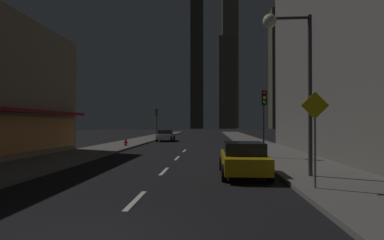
{
  "coord_description": "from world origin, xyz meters",
  "views": [
    {
      "loc": [
        2.21,
        -5.24,
        2.26
      ],
      "look_at": [
        0.0,
        28.41,
        2.67
      ],
      "focal_mm": 27.31,
      "sensor_mm": 36.0,
      "label": 1
    }
  ],
  "objects_px": {
    "street_lamp_right": "(289,54)",
    "traffic_light_near_right": "(264,109)",
    "traffic_light_far_left": "(157,117)",
    "car_parked_near": "(243,158)",
    "pedestrian_crossing_sign": "(315,131)",
    "car_parked_far": "(166,135)",
    "fire_hydrant_far_left": "(126,142)"
  },
  "relations": [
    {
      "from": "car_parked_far",
      "to": "fire_hydrant_far_left",
      "type": "height_order",
      "value": "car_parked_far"
    },
    {
      "from": "traffic_light_far_left",
      "to": "pedestrian_crossing_sign",
      "type": "distance_m",
      "value": 32.98
    },
    {
      "from": "car_parked_near",
      "to": "traffic_light_far_left",
      "type": "relative_size",
      "value": 1.01
    },
    {
      "from": "traffic_light_far_left",
      "to": "street_lamp_right",
      "type": "distance_m",
      "value": 30.82
    },
    {
      "from": "street_lamp_right",
      "to": "fire_hydrant_far_left",
      "type": "bearing_deg",
      "value": 126.52
    },
    {
      "from": "traffic_light_near_right",
      "to": "traffic_light_far_left",
      "type": "distance_m",
      "value": 24.94
    },
    {
      "from": "car_parked_near",
      "to": "traffic_light_far_left",
      "type": "height_order",
      "value": "traffic_light_far_left"
    },
    {
      "from": "traffic_light_far_left",
      "to": "car_parked_near",
      "type": "bearing_deg",
      "value": -72.01
    },
    {
      "from": "fire_hydrant_far_left",
      "to": "street_lamp_right",
      "type": "height_order",
      "value": "street_lamp_right"
    },
    {
      "from": "car_parked_near",
      "to": "fire_hydrant_far_left",
      "type": "xyz_separation_m",
      "value": [
        -9.5,
        14.49,
        -0.29
      ]
    },
    {
      "from": "car_parked_near",
      "to": "fire_hydrant_far_left",
      "type": "distance_m",
      "value": 17.33
    },
    {
      "from": "traffic_light_near_right",
      "to": "street_lamp_right",
      "type": "bearing_deg",
      "value": -91.08
    },
    {
      "from": "car_parked_far",
      "to": "pedestrian_crossing_sign",
      "type": "distance_m",
      "value": 28.77
    },
    {
      "from": "car_parked_near",
      "to": "traffic_light_near_right",
      "type": "bearing_deg",
      "value": 71.4
    },
    {
      "from": "car_parked_far",
      "to": "fire_hydrant_far_left",
      "type": "distance_m",
      "value": 10.01
    },
    {
      "from": "pedestrian_crossing_sign",
      "to": "car_parked_near",
      "type": "bearing_deg",
      "value": 123.67
    },
    {
      "from": "car_parked_near",
      "to": "fire_hydrant_far_left",
      "type": "height_order",
      "value": "car_parked_near"
    },
    {
      "from": "car_parked_near",
      "to": "fire_hydrant_far_left",
      "type": "bearing_deg",
      "value": 123.26
    },
    {
      "from": "fire_hydrant_far_left",
      "to": "traffic_light_near_right",
      "type": "distance_m",
      "value": 14.68
    },
    {
      "from": "car_parked_far",
      "to": "pedestrian_crossing_sign",
      "type": "xyz_separation_m",
      "value": [
        9.2,
        -27.23,
        1.28
      ]
    },
    {
      "from": "street_lamp_right",
      "to": "pedestrian_crossing_sign",
      "type": "height_order",
      "value": "street_lamp_right"
    },
    {
      "from": "traffic_light_far_left",
      "to": "street_lamp_right",
      "type": "xyz_separation_m",
      "value": [
        10.88,
        -28.77,
        1.87
      ]
    },
    {
      "from": "traffic_light_near_right",
      "to": "street_lamp_right",
      "type": "xyz_separation_m",
      "value": [
        -0.12,
        -6.39,
        1.87
      ]
    },
    {
      "from": "fire_hydrant_far_left",
      "to": "pedestrian_crossing_sign",
      "type": "xyz_separation_m",
      "value": [
        11.5,
        -17.49,
        1.56
      ]
    },
    {
      "from": "pedestrian_crossing_sign",
      "to": "car_parked_far",
      "type": "bearing_deg",
      "value": 108.67
    },
    {
      "from": "car_parked_far",
      "to": "street_lamp_right",
      "type": "distance_m",
      "value": 26.89
    },
    {
      "from": "car_parked_near",
      "to": "street_lamp_right",
      "type": "distance_m",
      "value": 4.74
    },
    {
      "from": "fire_hydrant_far_left",
      "to": "street_lamp_right",
      "type": "relative_size",
      "value": 0.1
    },
    {
      "from": "traffic_light_far_left",
      "to": "street_lamp_right",
      "type": "height_order",
      "value": "street_lamp_right"
    },
    {
      "from": "street_lamp_right",
      "to": "traffic_light_near_right",
      "type": "bearing_deg",
      "value": 88.92
    },
    {
      "from": "car_parked_near",
      "to": "car_parked_far",
      "type": "bearing_deg",
      "value": 106.55
    },
    {
      "from": "traffic_light_far_left",
      "to": "pedestrian_crossing_sign",
      "type": "height_order",
      "value": "traffic_light_far_left"
    }
  ]
}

